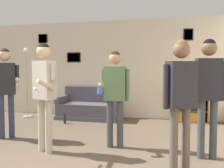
{
  "coord_description": "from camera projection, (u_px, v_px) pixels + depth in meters",
  "views": [
    {
      "loc": [
        1.64,
        -2.15,
        1.36
      ],
      "look_at": [
        0.52,
        2.32,
        1.08
      ],
      "focal_mm": 40.0,
      "sensor_mm": 36.0,
      "label": 1
    }
  ],
  "objects": [
    {
      "name": "person_spectator_near_bookshelf",
      "position": [
        181.0,
        91.0,
        3.23
      ],
      "size": [
        0.44,
        0.36,
        1.74
      ],
      "color": "brown",
      "rests_on": "ground_plane"
    },
    {
      "name": "floor_lamp",
      "position": [
        27.0,
        79.0,
        6.95
      ],
      "size": [
        0.28,
        0.28,
        1.93
      ],
      "color": "#ADA89E",
      "rests_on": "ground_plane"
    },
    {
      "name": "bottle_on_floor",
      "position": [
        65.0,
        119.0,
        6.2
      ],
      "size": [
        0.06,
        0.06,
        0.25
      ],
      "color": "black",
      "rests_on": "ground_plane"
    },
    {
      "name": "person_player_foreground_center",
      "position": [
        44.0,
        85.0,
        4.01
      ],
      "size": [
        0.47,
        0.58,
        1.77
      ],
      "color": "#B7AD99",
      "rests_on": "ground_plane"
    },
    {
      "name": "wall_back",
      "position": [
        114.0,
        69.0,
        7.01
      ],
      "size": [
        8.25,
        0.08,
        2.7
      ],
      "color": "beige",
      "rests_on": "ground_plane"
    },
    {
      "name": "drinking_cup",
      "position": [
        198.0,
        86.0,
        6.28
      ],
      "size": [
        0.09,
        0.09,
        0.1
      ],
      "color": "blue",
      "rests_on": "bookshelf"
    },
    {
      "name": "couch",
      "position": [
        89.0,
        108.0,
        6.82
      ],
      "size": [
        1.66,
        0.8,
        0.85
      ],
      "color": "#4C4C56",
      "rests_on": "ground_plane"
    },
    {
      "name": "bookshelf",
      "position": [
        191.0,
        105.0,
        6.35
      ],
      "size": [
        0.82,
        0.3,
        0.87
      ],
      "color": "brown",
      "rests_on": "ground_plane"
    },
    {
      "name": "person_player_foreground_left",
      "position": [
        6.0,
        83.0,
        4.81
      ],
      "size": [
        0.61,
        0.37,
        1.75
      ],
      "color": "#2D334C",
      "rests_on": "ground_plane"
    },
    {
      "name": "person_spectator_far_right",
      "position": [
        208.0,
        85.0,
        3.73
      ],
      "size": [
        0.49,
        0.26,
        1.8
      ],
      "color": "#3D4247",
      "rests_on": "ground_plane"
    },
    {
      "name": "person_watcher_holding_cup",
      "position": [
        115.0,
        89.0,
        4.26
      ],
      "size": [
        0.5,
        0.45,
        1.66
      ],
      "color": "#3D4247",
      "rests_on": "ground_plane"
    }
  ]
}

